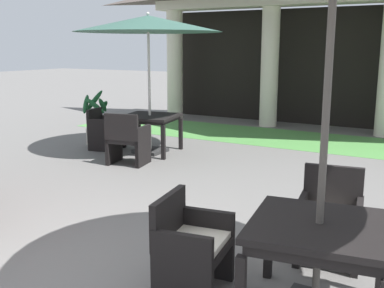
{
  "coord_description": "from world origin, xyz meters",
  "views": [
    {
      "loc": [
        2.79,
        -2.77,
        2.03
      ],
      "look_at": [
        0.07,
        2.01,
        0.88
      ],
      "focal_mm": 43.53,
      "sensor_mm": 36.0,
      "label": 1
    }
  ],
  "objects_px": {
    "patio_chair_near_foreground_west": "(191,247)",
    "patio_umbrella_mid_left": "(148,25)",
    "patio_table_mid_left": "(150,120)",
    "patio_chair_mid_left_south": "(127,140)",
    "patio_chair_mid_left_west": "(105,130)",
    "potted_palm_left_edge": "(98,130)",
    "patio_table_near_foreground": "(319,235)",
    "patio_chair_near_foreground_north": "(330,221)"
  },
  "relations": [
    {
      "from": "patio_umbrella_mid_left",
      "to": "patio_chair_mid_left_south",
      "type": "height_order",
      "value": "patio_umbrella_mid_left"
    },
    {
      "from": "patio_table_near_foreground",
      "to": "patio_chair_near_foreground_west",
      "type": "relative_size",
      "value": 1.38
    },
    {
      "from": "patio_table_near_foreground",
      "to": "patio_chair_near_foreground_north",
      "type": "bearing_deg",
      "value": 98.36
    },
    {
      "from": "patio_chair_near_foreground_west",
      "to": "patio_table_near_foreground",
      "type": "bearing_deg",
      "value": 90.0
    },
    {
      "from": "patio_umbrella_mid_left",
      "to": "patio_chair_near_foreground_west",
      "type": "bearing_deg",
      "value": -51.67
    },
    {
      "from": "patio_chair_near_foreground_west",
      "to": "potted_palm_left_edge",
      "type": "relative_size",
      "value": 0.72
    },
    {
      "from": "patio_table_near_foreground",
      "to": "patio_chair_mid_left_south",
      "type": "distance_m",
      "value": 5.14
    },
    {
      "from": "potted_palm_left_edge",
      "to": "patio_table_near_foreground",
      "type": "bearing_deg",
      "value": -35.88
    },
    {
      "from": "patio_umbrella_mid_left",
      "to": "patio_chair_mid_left_west",
      "type": "bearing_deg",
      "value": -169.12
    },
    {
      "from": "patio_chair_mid_left_west",
      "to": "patio_chair_mid_left_south",
      "type": "distance_m",
      "value": 1.39
    },
    {
      "from": "patio_table_mid_left",
      "to": "patio_chair_mid_left_south",
      "type": "bearing_deg",
      "value": -79.12
    },
    {
      "from": "patio_table_near_foreground",
      "to": "potted_palm_left_edge",
      "type": "xyz_separation_m",
      "value": [
        -5.74,
        4.15,
        -0.35
      ]
    },
    {
      "from": "patio_chair_near_foreground_north",
      "to": "patio_chair_mid_left_south",
      "type": "xyz_separation_m",
      "value": [
        -3.98,
        2.03,
        0.04
      ]
    },
    {
      "from": "patio_umbrella_mid_left",
      "to": "patio_chair_mid_left_south",
      "type": "relative_size",
      "value": 3.02
    },
    {
      "from": "patio_chair_near_foreground_west",
      "to": "patio_table_mid_left",
      "type": "distance_m",
      "value": 5.32
    },
    {
      "from": "patio_table_mid_left",
      "to": "potted_palm_left_edge",
      "type": "bearing_deg",
      "value": 174.77
    },
    {
      "from": "patio_chair_near_foreground_north",
      "to": "patio_table_mid_left",
      "type": "distance_m",
      "value": 5.14
    },
    {
      "from": "patio_table_near_foreground",
      "to": "patio_umbrella_mid_left",
      "type": "xyz_separation_m",
      "value": [
        -4.32,
        4.02,
        1.77
      ]
    },
    {
      "from": "patio_chair_near_foreground_west",
      "to": "patio_umbrella_mid_left",
      "type": "distance_m",
      "value": 5.69
    },
    {
      "from": "patio_table_near_foreground",
      "to": "patio_chair_mid_left_south",
      "type": "relative_size",
      "value": 1.24
    },
    {
      "from": "patio_table_near_foreground",
      "to": "patio_umbrella_mid_left",
      "type": "height_order",
      "value": "patio_umbrella_mid_left"
    },
    {
      "from": "patio_table_near_foreground",
      "to": "potted_palm_left_edge",
      "type": "distance_m",
      "value": 7.09
    },
    {
      "from": "patio_chair_mid_left_west",
      "to": "potted_palm_left_edge",
      "type": "bearing_deg",
      "value": -135.33
    },
    {
      "from": "patio_umbrella_mid_left",
      "to": "patio_chair_mid_left_south",
      "type": "distance_m",
      "value": 2.22
    },
    {
      "from": "patio_chair_near_foreground_north",
      "to": "patio_umbrella_mid_left",
      "type": "bearing_deg",
      "value": -44.12
    },
    {
      "from": "patio_chair_mid_left_west",
      "to": "patio_chair_mid_left_south",
      "type": "relative_size",
      "value": 0.88
    },
    {
      "from": "patio_chair_near_foreground_north",
      "to": "patio_chair_mid_left_west",
      "type": "bearing_deg",
      "value": -37.11
    },
    {
      "from": "patio_table_mid_left",
      "to": "patio_chair_near_foreground_north",
      "type": "bearing_deg",
      "value": -35.77
    },
    {
      "from": "patio_chair_near_foreground_north",
      "to": "patio_table_mid_left",
      "type": "bearing_deg",
      "value": -44.12
    },
    {
      "from": "patio_chair_near_foreground_north",
      "to": "patio_umbrella_mid_left",
      "type": "relative_size",
      "value": 0.32
    },
    {
      "from": "patio_umbrella_mid_left",
      "to": "potted_palm_left_edge",
      "type": "bearing_deg",
      "value": 174.77
    },
    {
      "from": "patio_chair_near_foreground_north",
      "to": "potted_palm_left_edge",
      "type": "distance_m",
      "value": 6.41
    },
    {
      "from": "patio_chair_near_foreground_north",
      "to": "patio_chair_mid_left_south",
      "type": "distance_m",
      "value": 4.47
    },
    {
      "from": "patio_table_mid_left",
      "to": "patio_umbrella_mid_left",
      "type": "xyz_separation_m",
      "value": [
        0.0,
        0.0,
        1.78
      ]
    },
    {
      "from": "patio_chair_near_foreground_north",
      "to": "potted_palm_left_edge",
      "type": "bearing_deg",
      "value": -37.6
    },
    {
      "from": "patio_chair_mid_left_south",
      "to": "patio_table_near_foreground",
      "type": "bearing_deg",
      "value": -47.34
    },
    {
      "from": "patio_table_near_foreground",
      "to": "patio_chair_mid_left_west",
      "type": "height_order",
      "value": "patio_chair_mid_left_west"
    },
    {
      "from": "patio_table_near_foreground",
      "to": "patio_umbrella_mid_left",
      "type": "bearing_deg",
      "value": 137.02
    },
    {
      "from": "patio_chair_near_foreground_west",
      "to": "patio_chair_mid_left_west",
      "type": "xyz_separation_m",
      "value": [
        -4.26,
        3.99,
        0.0
      ]
    },
    {
      "from": "patio_table_near_foreground",
      "to": "patio_chair_mid_left_west",
      "type": "relative_size",
      "value": 1.4
    },
    {
      "from": "patio_table_mid_left",
      "to": "potted_palm_left_edge",
      "type": "distance_m",
      "value": 1.47
    },
    {
      "from": "patio_chair_mid_left_west",
      "to": "patio_chair_mid_left_south",
      "type": "bearing_deg",
      "value": 44.79
    }
  ]
}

